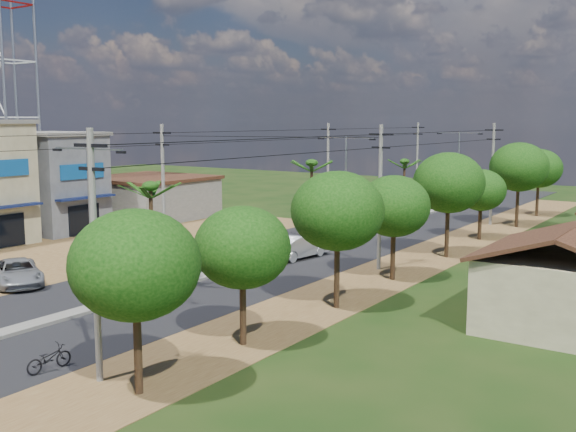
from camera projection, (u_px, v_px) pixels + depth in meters
name	position (u px, v px, depth m)	size (l,w,h in m)	color
ground	(94.00, 310.00, 33.14)	(160.00, 160.00, 0.00)	black
road	(272.00, 258.00, 45.41)	(12.00, 110.00, 0.04)	black
median	(296.00, 250.00, 47.85)	(1.00, 90.00, 0.18)	#605E56
dirt_lot_west	(44.00, 251.00, 48.05)	(18.00, 46.00, 0.04)	brown
dirt_shoulder_east	(386.00, 274.00, 40.67)	(5.00, 90.00, 0.03)	brown
shophouse_grey	(51.00, 182.00, 56.26)	(9.00, 6.40, 8.30)	#4C4E53
low_shed	(148.00, 197.00, 64.21)	(10.40, 10.40, 3.95)	#605E56
telecom_tower	(5.00, 3.00, 56.95)	(3.80, 3.80, 43.00)	gray
house_east_near	(572.00, 276.00, 29.83)	(7.60, 7.50, 4.60)	gray
tree_east_a	(135.00, 265.00, 22.30)	(4.40, 4.40, 6.37)	black
tree_east_b	(242.00, 248.00, 27.38)	(4.00, 4.00, 5.83)	black
tree_east_c	(337.00, 211.00, 32.77)	(4.60, 4.60, 6.83)	black
tree_east_d	(394.00, 206.00, 38.74)	(4.20, 4.20, 6.13)	black
tree_east_e	(449.00, 183.00, 45.07)	(4.80, 4.80, 7.14)	black
tree_east_f	(481.00, 190.00, 52.01)	(3.80, 3.80, 5.52)	black
tree_east_g	(519.00, 167.00, 58.03)	(5.00, 5.00, 7.38)	black
tree_east_h	(539.00, 169.00, 64.82)	(4.40, 4.40, 6.52)	black
palm_median_near	(150.00, 191.00, 35.63)	(2.00, 2.00, 6.15)	black
palm_median_mid	(312.00, 167.00, 48.67)	(2.00, 2.00, 6.55)	black
palm_median_far	(405.00, 164.00, 61.85)	(2.00, 2.00, 5.85)	black
streetlight_near	(90.00, 214.00, 32.47)	(5.10, 0.18, 8.00)	gray
streetlight_mid	(346.00, 178.00, 52.92)	(5.10, 0.18, 8.00)	gray
streetlight_far	(458.00, 162.00, 73.37)	(5.10, 0.18, 8.00)	gray
utility_pole_w_b	(163.00, 186.00, 46.19)	(1.60, 0.24, 9.00)	#605E56
utility_pole_w_c	(328.00, 168.00, 64.19)	(1.60, 0.24, 9.00)	#605E56
utility_pole_w_d	(417.00, 158.00, 81.37)	(1.60, 0.24, 9.00)	#605E56
utility_pole_e_a	(95.00, 251.00, 23.38)	(1.60, 0.24, 9.00)	#605E56
utility_pole_e_b	(380.00, 194.00, 41.38)	(1.60, 0.24, 9.00)	#605E56
utility_pole_e_c	(492.00, 172.00, 59.38)	(1.60, 0.24, 9.00)	#605E56
car_silver_mid	(298.00, 247.00, 45.29)	(1.68, 4.82, 1.59)	gray
car_white_far	(339.00, 217.00, 59.69)	(1.96, 4.82, 1.40)	beige
car_parked_silver	(18.00, 273.00, 37.98)	(2.34, 5.08, 1.41)	gray
car_parked_dark	(112.00, 244.00, 47.37)	(1.52, 3.77, 1.28)	black
moto_rider_east	(49.00, 359.00, 24.92)	(0.63, 1.80, 0.95)	black
moto_rider_west_a	(298.00, 239.00, 50.24)	(0.65, 1.86, 0.98)	black
moto_rider_west_b	(338.00, 221.00, 58.69)	(0.47, 1.65, 0.99)	black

